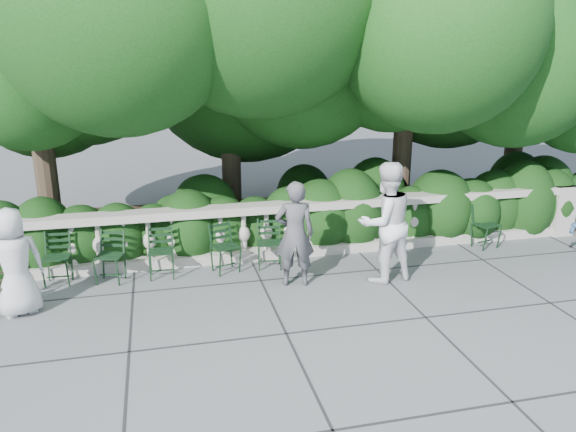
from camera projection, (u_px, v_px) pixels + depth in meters
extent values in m
plane|color=#55575D|center=(303.00, 298.00, 8.42)|extent=(90.00, 90.00, 0.00)
cube|color=#9E998E|center=(278.00, 252.00, 10.07)|extent=(12.00, 0.32, 0.18)
cube|color=#9E998E|center=(277.00, 207.00, 9.83)|extent=(12.00, 0.36, 0.14)
cube|color=#9E998E|center=(559.00, 209.00, 11.23)|extent=(0.44, 0.44, 1.00)
cylinder|color=#3F3023|center=(46.00, 173.00, 10.29)|extent=(0.40, 0.40, 2.80)
ellipsoid|color=black|center=(24.00, 43.00, 9.23)|extent=(5.28, 5.28, 3.96)
cylinder|color=#3F3023|center=(231.00, 144.00, 11.54)|extent=(0.40, 0.40, 3.40)
ellipsoid|color=black|center=(230.00, 0.00, 10.27)|extent=(6.24, 6.24, 4.68)
cylinder|color=#3F3023|center=(402.00, 153.00, 11.72)|extent=(0.40, 0.40, 3.00)
ellipsoid|color=black|center=(420.00, 30.00, 10.60)|extent=(5.52, 5.52, 4.14)
cylinder|color=#3F3023|center=(513.00, 152.00, 12.91)|extent=(0.40, 0.40, 2.60)
ellipsoid|color=black|center=(536.00, 58.00, 11.93)|extent=(4.80, 4.80, 3.60)
imported|color=silver|center=(15.00, 262.00, 7.72)|extent=(0.89, 0.75, 1.55)
imported|color=#444449|center=(295.00, 234.00, 8.68)|extent=(0.67, 0.50, 1.68)
imported|color=white|center=(385.00, 223.00, 8.83)|extent=(1.06, 0.90, 1.94)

